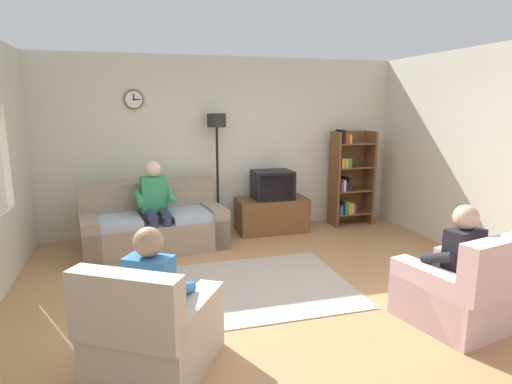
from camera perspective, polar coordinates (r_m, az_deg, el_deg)
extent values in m
plane|color=#B27F51|center=(4.70, 3.09, -13.41)|extent=(12.00, 12.00, 0.00)
cube|color=beige|center=(6.86, -4.06, 6.22)|extent=(6.20, 0.12, 2.70)
cylinder|color=brown|center=(6.61, -15.88, 11.69)|extent=(0.28, 0.03, 0.28)
cylinder|color=white|center=(6.59, -15.88, 11.69)|extent=(0.24, 0.01, 0.24)
cube|color=black|center=(6.59, -15.89, 11.95)|extent=(0.02, 0.01, 0.09)
cube|color=black|center=(6.59, -15.52, 11.71)|extent=(0.11, 0.01, 0.01)
cube|color=beige|center=(6.32, -29.25, 4.79)|extent=(0.12, 1.10, 1.20)
cube|color=beige|center=(5.90, 30.60, 3.78)|extent=(0.12, 5.80, 2.70)
cube|color=gray|center=(6.13, -13.19, -5.60)|extent=(2.00, 1.10, 0.42)
cube|color=gray|center=(6.36, -13.99, -0.82)|extent=(1.91, 0.46, 0.48)
cube|color=gray|center=(6.30, -5.69, -4.20)|extent=(0.33, 0.86, 0.56)
cube|color=gray|center=(6.02, -21.13, -5.69)|extent=(0.33, 0.86, 0.56)
cube|color=#9EADBC|center=(6.11, -8.61, -2.92)|extent=(0.69, 0.76, 0.10)
cube|color=#9EADBC|center=(5.94, -17.96, -3.79)|extent=(0.69, 0.76, 0.10)
cube|color=brown|center=(6.82, 2.11, -3.03)|extent=(1.10, 0.56, 0.54)
cube|color=black|center=(7.06, 1.46, -2.31)|extent=(1.10, 0.04, 0.03)
cube|color=black|center=(6.70, 2.20, 0.97)|extent=(0.60, 0.48, 0.44)
cube|color=black|center=(6.47, 2.87, 0.59)|extent=(0.50, 0.01, 0.36)
cube|color=brown|center=(7.17, 10.34, 1.64)|extent=(0.04, 0.36, 1.55)
cube|color=brown|center=(7.47, 14.75, 1.85)|extent=(0.04, 0.36, 1.55)
cube|color=brown|center=(7.46, 11.97, 1.97)|extent=(0.64, 0.02, 1.55)
cube|color=brown|center=(7.43, 12.39, -2.67)|extent=(0.60, 0.34, 0.02)
cube|color=#2D59A5|center=(7.28, 10.78, -2.17)|extent=(0.04, 0.28, 0.16)
cube|color=black|center=(7.30, 11.09, -2.02)|extent=(0.03, 0.28, 0.19)
cube|color=#267F4C|center=(7.32, 11.46, -1.92)|extent=(0.05, 0.28, 0.21)
cube|color=gold|center=(7.34, 11.82, -1.92)|extent=(0.03, 0.28, 0.20)
cube|color=gold|center=(7.37, 12.16, -1.96)|extent=(0.06, 0.28, 0.18)
cube|color=#72338C|center=(7.40, 12.52, -2.06)|extent=(0.03, 0.28, 0.15)
cube|color=brown|center=(7.35, 12.52, 0.26)|extent=(0.60, 0.34, 0.02)
cube|color=#72338C|center=(7.20, 10.87, 0.78)|extent=(0.04, 0.28, 0.14)
cube|color=silver|center=(7.22, 11.21, 0.97)|extent=(0.03, 0.28, 0.19)
cube|color=black|center=(7.24, 11.50, 0.87)|extent=(0.04, 0.28, 0.16)
cube|color=black|center=(7.26, 11.91, 1.09)|extent=(0.06, 0.28, 0.21)
cube|color=brown|center=(7.28, 12.65, 3.25)|extent=(0.60, 0.34, 0.02)
cube|color=gold|center=(7.14, 11.02, 3.89)|extent=(0.05, 0.28, 0.16)
cube|color=gold|center=(7.17, 11.45, 3.86)|extent=(0.06, 0.28, 0.15)
cube|color=#267F4C|center=(7.20, 11.89, 3.89)|extent=(0.06, 0.28, 0.15)
cube|color=brown|center=(7.24, 12.79, 6.29)|extent=(0.60, 0.34, 0.02)
cube|color=black|center=(7.10, 11.12, 7.23)|extent=(0.04, 0.28, 0.22)
cube|color=red|center=(7.12, 11.51, 6.98)|extent=(0.05, 0.28, 0.15)
cube|color=gold|center=(7.15, 11.93, 6.93)|extent=(0.04, 0.28, 0.14)
cylinder|color=black|center=(6.78, -4.98, -5.37)|extent=(0.28, 0.28, 0.03)
cylinder|color=black|center=(6.59, -5.10, 1.59)|extent=(0.04, 0.04, 1.70)
cylinder|color=black|center=(6.50, -5.25, 9.43)|extent=(0.28, 0.28, 0.20)
cube|color=#BCAD99|center=(3.57, -13.07, -18.71)|extent=(1.12, 1.14, 0.40)
cube|color=#BCAD99|center=(3.08, -16.86, -14.57)|extent=(0.78, 0.57, 0.50)
cube|color=#BCAD99|center=(3.69, -17.24, -16.49)|extent=(0.59, 0.79, 0.56)
cube|color=#BCAD99|center=(3.43, -8.32, -18.37)|extent=(0.59, 0.79, 0.56)
cube|color=beige|center=(4.49, 24.69, -12.96)|extent=(0.96, 0.99, 0.40)
cube|color=beige|center=(4.14, 29.32, -8.77)|extent=(0.82, 0.35, 0.50)
cube|color=beige|center=(4.25, 22.05, -12.98)|extent=(0.37, 0.82, 0.56)
cube|color=beige|center=(4.70, 26.82, -11.00)|extent=(0.37, 0.82, 0.56)
cube|color=#AD9E8E|center=(4.86, -0.83, -12.47)|extent=(2.20, 1.70, 0.01)
cube|color=#338C59|center=(6.03, -13.38, -0.28)|extent=(0.36, 0.25, 0.48)
sphere|color=beige|center=(5.97, -13.51, 3.00)|extent=(0.22, 0.22, 0.22)
cylinder|color=#2D334C|center=(5.92, -12.07, -2.82)|extent=(0.18, 0.39, 0.13)
cylinder|color=#2D334C|center=(5.89, -13.78, -2.98)|extent=(0.18, 0.39, 0.13)
cylinder|color=#2D334C|center=(5.82, -11.56, -5.93)|extent=(0.12, 0.12, 0.52)
cylinder|color=#2D334C|center=(5.79, -13.31, -6.10)|extent=(0.12, 0.12, 0.52)
cylinder|color=#338C59|center=(5.98, -11.21, -0.48)|extent=(0.14, 0.34, 0.20)
cylinder|color=#338C59|center=(5.91, -15.19, -0.81)|extent=(0.14, 0.34, 0.20)
cube|color=#3372B2|center=(3.33, -13.86, -12.23)|extent=(0.39, 0.35, 0.48)
sphere|color=#A37A5B|center=(3.21, -14.07, -6.43)|extent=(0.22, 0.22, 0.22)
cylinder|color=#4C4742|center=(3.62, -13.43, -14.38)|extent=(0.31, 0.39, 0.13)
cylinder|color=#4C4742|center=(3.54, -10.79, -14.87)|extent=(0.31, 0.39, 0.13)
cylinder|color=#4C4742|center=(3.86, -11.85, -16.20)|extent=(0.15, 0.15, 0.40)
cylinder|color=#4C4742|center=(3.79, -9.33, -16.67)|extent=(0.15, 0.15, 0.40)
cylinder|color=#3372B2|center=(3.51, -16.07, -11.38)|extent=(0.25, 0.33, 0.20)
cylinder|color=#3372B2|center=(3.32, -9.74, -12.45)|extent=(0.25, 0.33, 0.20)
cube|color=black|center=(4.30, 25.73, -7.55)|extent=(0.38, 0.27, 0.48)
sphere|color=#D8AD8C|center=(4.21, 26.04, -3.00)|extent=(0.22, 0.22, 0.22)
cylinder|color=black|center=(4.42, 22.75, -10.11)|extent=(0.21, 0.40, 0.13)
cylinder|color=black|center=(4.55, 24.20, -9.59)|extent=(0.21, 0.40, 0.13)
cylinder|color=black|center=(4.61, 20.67, -12.00)|extent=(0.13, 0.13, 0.40)
cylinder|color=black|center=(4.74, 22.13, -11.45)|extent=(0.13, 0.13, 0.40)
cylinder|color=black|center=(4.20, 22.90, -8.03)|extent=(0.16, 0.34, 0.20)
cylinder|color=black|center=(4.53, 26.26, -6.95)|extent=(0.16, 0.34, 0.20)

